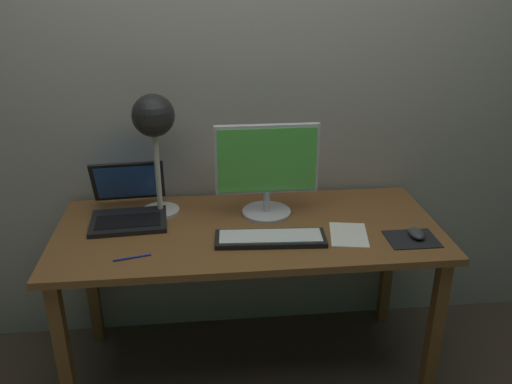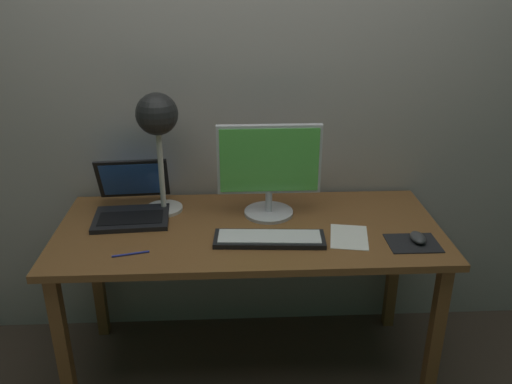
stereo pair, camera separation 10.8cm
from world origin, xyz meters
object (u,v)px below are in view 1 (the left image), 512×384
Objects in this scene: monitor at (267,167)px; desk_lamp at (154,124)px; keyboard_main at (270,238)px; mouse at (416,233)px; pen at (132,257)px; laptop at (128,202)px.

desk_lamp is (-0.47, 0.06, 0.18)m from monitor.
keyboard_main is (-0.01, -0.25, -0.21)m from monitor.
pen is (-1.12, -0.05, -0.02)m from mouse.
pen is (-0.53, -0.08, -0.01)m from keyboard_main.
desk_lamp is at bearing 161.49° from mouse.
mouse reaches higher than pen.
keyboard_main is 4.67× the size of mouse.
laptop is at bearing 175.49° from monitor.
mouse is 0.69× the size of pen.
mouse reaches higher than keyboard_main.
desk_lamp is 5.52× the size of mouse.
desk_lamp is 3.79× the size of pen.
keyboard_main reaches higher than pen.
pen is (-0.08, -0.39, -0.40)m from desk_lamp.
monitor is at bearing 153.61° from mouse.
pen is at bearing -101.85° from desk_lamp.
mouse is at bearing -15.79° from laptop.
laptop is 3.85× the size of mouse.
mouse is (0.57, -0.28, -0.20)m from monitor.
mouse is at bearing -26.39° from monitor.
desk_lamp reaches higher than keyboard_main.
desk_lamp reaches higher than monitor.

